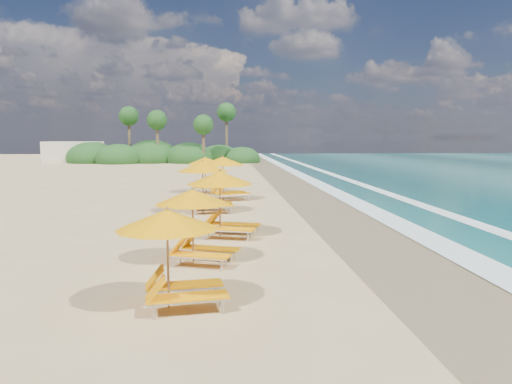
{
  "coord_description": "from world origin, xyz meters",
  "views": [
    {
      "loc": [
        -1.21,
        -18.66,
        3.36
      ],
      "look_at": [
        0.0,
        0.0,
        1.2
      ],
      "focal_mm": 33.25,
      "sensor_mm": 36.0,
      "label": 1
    }
  ],
  "objects": [
    {
      "name": "station_1",
      "position": [
        -1.94,
        -6.14,
        1.14
      ],
      "size": [
        2.61,
        2.55,
        2.04
      ],
      "rotation": [
        0.0,
        0.0,
        -0.33
      ],
      "color": "olive",
      "rests_on": "ground"
    },
    {
      "name": "beach_building",
      "position": [
        -22.0,
        48.0,
        1.4
      ],
      "size": [
        7.0,
        5.0,
        2.8
      ],
      "primitive_type": "cube",
      "color": "beige",
      "rests_on": "ground"
    },
    {
      "name": "station_0",
      "position": [
        -2.19,
        -9.47,
        1.14
      ],
      "size": [
        2.4,
        2.29,
        2.03
      ],
      "rotation": [
        0.0,
        0.0,
        0.16
      ],
      "color": "olive",
      "rests_on": "ground"
    },
    {
      "name": "treeline",
      "position": [
        -9.94,
        45.51,
        1.0
      ],
      "size": [
        25.8,
        8.8,
        9.74
      ],
      "color": "#163D14",
      "rests_on": "ground"
    },
    {
      "name": "surf_foam",
      "position": [
        6.7,
        0.0,
        0.03
      ],
      "size": [
        4.0,
        160.0,
        0.01
      ],
      "color": "white",
      "rests_on": "ground"
    },
    {
      "name": "station_3",
      "position": [
        -2.03,
        2.49,
        1.33
      ],
      "size": [
        2.7,
        2.53,
        2.37
      ],
      "rotation": [
        0.0,
        0.0,
        0.09
      ],
      "color": "olive",
      "rests_on": "ground"
    },
    {
      "name": "station_2",
      "position": [
        -1.23,
        -2.77,
        1.28
      ],
      "size": [
        2.86,
        2.78,
        2.29
      ],
      "rotation": [
        0.0,
        0.0,
        -0.28
      ],
      "color": "olive",
      "rests_on": "ground"
    },
    {
      "name": "ground",
      "position": [
        0.0,
        0.0,
        0.0
      ],
      "size": [
        160.0,
        160.0,
        0.0
      ],
      "primitive_type": "plane",
      "color": "tan",
      "rests_on": "ground"
    },
    {
      "name": "station_4",
      "position": [
        -1.17,
        6.69,
        1.35
      ],
      "size": [
        3.04,
        2.96,
        2.42
      ],
      "rotation": [
        0.0,
        0.0,
        0.29
      ],
      "color": "olive",
      "rests_on": "ground"
    },
    {
      "name": "station_5",
      "position": [
        -2.26,
        10.09,
        1.25
      ],
      "size": [
        2.95,
        2.95,
        2.23
      ],
      "rotation": [
        0.0,
        0.0,
        -0.47
      ],
      "color": "olive",
      "rests_on": "ground"
    },
    {
      "name": "wet_sand",
      "position": [
        4.0,
        0.0,
        0.01
      ],
      "size": [
        4.0,
        160.0,
        0.01
      ],
      "primitive_type": "cube",
      "color": "olive",
      "rests_on": "ground"
    }
  ]
}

